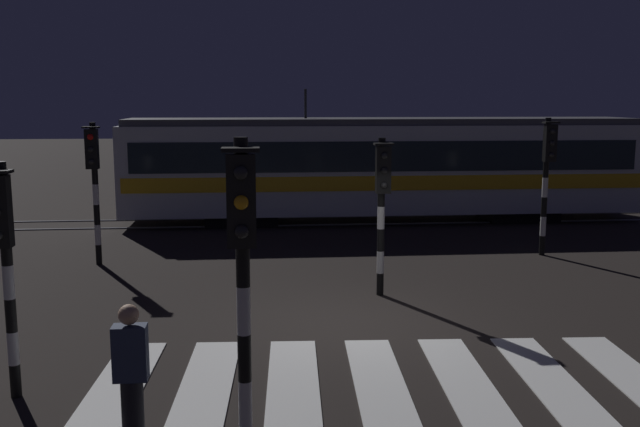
# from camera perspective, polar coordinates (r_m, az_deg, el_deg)

# --- Properties ---
(ground_plane) EXTENTS (120.00, 120.00, 0.00)m
(ground_plane) POSITION_cam_1_polar(r_m,az_deg,el_deg) (12.49, 2.62, -8.81)
(ground_plane) COLOR black
(rail_near) EXTENTS (80.00, 0.12, 0.03)m
(rail_near) POSITION_cam_1_polar(r_m,az_deg,el_deg) (21.95, -0.84, -0.93)
(rail_near) COLOR #59595E
(rail_near) RESTS_ON ground
(rail_far) EXTENTS (80.00, 0.12, 0.03)m
(rail_far) POSITION_cam_1_polar(r_m,az_deg,el_deg) (23.36, -1.11, -0.32)
(rail_far) COLOR #59595E
(rail_far) RESTS_ON ground
(crosswalk_zebra) EXTENTS (7.96, 4.24, 0.02)m
(crosswalk_zebra) POSITION_cam_1_polar(r_m,az_deg,el_deg) (9.89, 4.90, -13.73)
(crosswalk_zebra) COLOR silver
(crosswalk_zebra) RESTS_ON ground
(traffic_light_corner_far_left) EXTENTS (0.36, 0.42, 3.32)m
(traffic_light_corner_far_left) POSITION_cam_1_polar(r_m,az_deg,el_deg) (17.19, -17.57, 3.17)
(traffic_light_corner_far_left) COLOR black
(traffic_light_corner_far_left) RESTS_ON ground
(traffic_light_median_centre) EXTENTS (0.36, 0.42, 3.11)m
(traffic_light_median_centre) POSITION_cam_1_polar(r_m,az_deg,el_deg) (13.83, 4.97, 1.63)
(traffic_light_median_centre) COLOR black
(traffic_light_median_centre) RESTS_ON ground
(traffic_light_kerb_mid_left) EXTENTS (0.36, 0.42, 3.48)m
(traffic_light_kerb_mid_left) POSITION_cam_1_polar(r_m,az_deg,el_deg) (7.07, -6.19, -3.58)
(traffic_light_kerb_mid_left) COLOR black
(traffic_light_kerb_mid_left) RESTS_ON ground
(traffic_light_corner_far_right) EXTENTS (0.36, 0.42, 3.39)m
(traffic_light_corner_far_right) POSITION_cam_1_polar(r_m,az_deg,el_deg) (18.28, 17.67, 3.66)
(traffic_light_corner_far_right) COLOR black
(traffic_light_corner_far_right) RESTS_ON ground
(traffic_light_corner_near_left) EXTENTS (0.36, 0.42, 3.08)m
(traffic_light_corner_near_left) POSITION_cam_1_polar(r_m,az_deg,el_deg) (9.78, -23.91, -2.37)
(traffic_light_corner_near_left) COLOR black
(traffic_light_corner_near_left) RESTS_ON ground
(tram) EXTENTS (16.26, 2.58, 4.15)m
(tram) POSITION_cam_1_polar(r_m,az_deg,el_deg) (22.71, 4.95, 3.79)
(tram) COLOR silver
(tram) RESTS_ON ground
(pedestrian_waiting_at_kerb) EXTENTS (0.36, 0.24, 1.71)m
(pedestrian_waiting_at_kerb) POSITION_cam_1_polar(r_m,az_deg,el_deg) (8.09, -14.79, -12.70)
(pedestrian_waiting_at_kerb) COLOR black
(pedestrian_waiting_at_kerb) RESTS_ON ground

